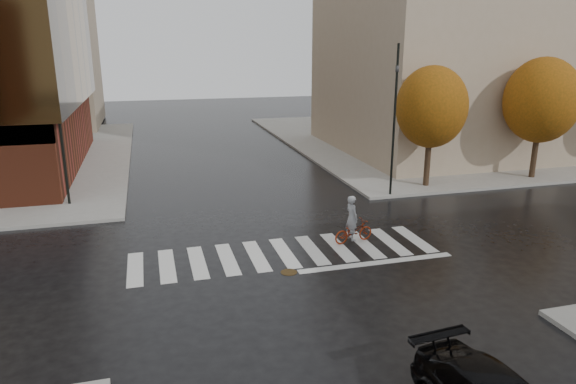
# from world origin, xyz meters

# --- Properties ---
(ground) EXTENTS (120.00, 120.00, 0.00)m
(ground) POSITION_xyz_m (0.00, 0.00, 0.00)
(ground) COLOR black
(ground) RESTS_ON ground
(sidewalk_ne) EXTENTS (30.00, 30.00, 0.15)m
(sidewalk_ne) POSITION_xyz_m (21.00, 21.00, 0.07)
(sidewalk_ne) COLOR gray
(sidewalk_ne) RESTS_ON ground
(crosswalk) EXTENTS (12.00, 3.00, 0.01)m
(crosswalk) POSITION_xyz_m (0.00, 0.50, 0.01)
(crosswalk) COLOR silver
(crosswalk) RESTS_ON ground
(building_ne_tan) EXTENTS (16.00, 16.00, 18.00)m
(building_ne_tan) POSITION_xyz_m (17.00, 17.00, 9.15)
(building_ne_tan) COLOR tan
(building_ne_tan) RESTS_ON sidewalk_ne
(building_nw_far) EXTENTS (14.00, 12.00, 20.00)m
(building_nw_far) POSITION_xyz_m (-16.00, 37.00, 10.15)
(building_nw_far) COLOR tan
(building_nw_far) RESTS_ON sidewalk_nw
(tree_ne_a) EXTENTS (3.80, 3.80, 6.50)m
(tree_ne_a) POSITION_xyz_m (10.00, 7.40, 4.46)
(tree_ne_a) COLOR black
(tree_ne_a) RESTS_ON sidewalk_ne
(tree_ne_b) EXTENTS (4.20, 4.20, 6.89)m
(tree_ne_b) POSITION_xyz_m (17.00, 7.40, 4.62)
(tree_ne_b) COLOR black
(tree_ne_b) RESTS_ON sidewalk_ne
(cyclist) EXTENTS (1.80, 0.91, 1.95)m
(cyclist) POSITION_xyz_m (2.92, 0.86, 0.67)
(cyclist) COLOR #972A0D
(cyclist) RESTS_ON ground
(traffic_light_nw) EXTENTS (0.19, 0.16, 6.94)m
(traffic_light_nw) POSITION_xyz_m (-8.67, 9.00, 4.06)
(traffic_light_nw) COLOR black
(traffic_light_nw) RESTS_ON sidewalk_nw
(traffic_light_ne) EXTENTS (0.19, 0.22, 7.59)m
(traffic_light_ne) POSITION_xyz_m (7.29, 6.30, 4.50)
(traffic_light_ne) COLOR black
(traffic_light_ne) RESTS_ON sidewalk_ne
(fire_hydrant) EXTENTS (0.24, 0.24, 0.66)m
(fire_hydrant) POSITION_xyz_m (-9.63, 10.00, 0.51)
(fire_hydrant) COLOR yellow
(fire_hydrant) RESTS_ON sidewalk_nw
(manhole) EXTENTS (0.73, 0.73, 0.01)m
(manhole) POSITION_xyz_m (-0.31, -1.22, 0.01)
(manhole) COLOR #4B371A
(manhole) RESTS_ON ground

